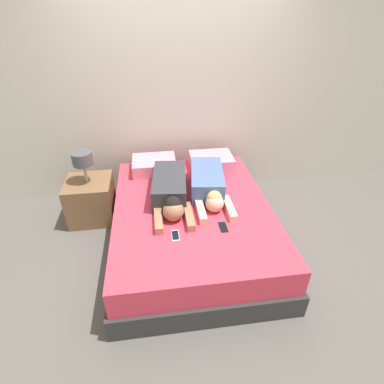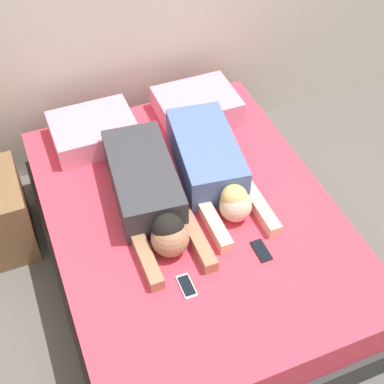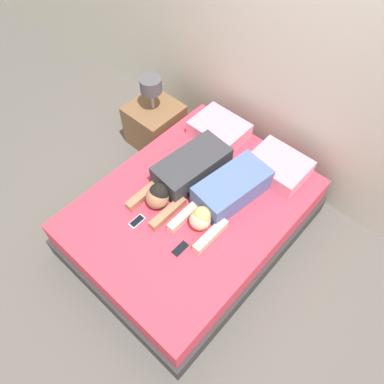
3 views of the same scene
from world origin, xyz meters
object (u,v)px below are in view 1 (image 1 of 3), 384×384
(person_left, at_px, (170,191))
(person_right, at_px, (208,184))
(pillow_head_right, at_px, (211,161))
(cell_phone_left, at_px, (175,236))
(bed, at_px, (192,225))
(cell_phone_right, at_px, (223,227))
(pillow_head_left, at_px, (154,165))
(nightstand, at_px, (91,198))

(person_left, distance_m, person_right, 0.40)
(pillow_head_right, height_order, cell_phone_left, pillow_head_right)
(bed, xyz_separation_m, person_right, (0.20, 0.19, 0.35))
(bed, relative_size, cell_phone_right, 14.78)
(cell_phone_left, height_order, cell_phone_right, same)
(bed, distance_m, cell_phone_left, 0.55)
(person_left, xyz_separation_m, cell_phone_right, (0.42, -0.50, -0.10))
(pillow_head_left, xyz_separation_m, person_left, (0.14, -0.64, 0.03))
(pillow_head_right, distance_m, cell_phone_right, 1.15)
(person_left, relative_size, cell_phone_right, 7.13)
(cell_phone_left, relative_size, nightstand, 0.16)
(pillow_head_right, distance_m, person_right, 0.58)
(pillow_head_left, distance_m, cell_phone_left, 1.21)
(person_left, bearing_deg, pillow_head_right, 50.00)
(bed, xyz_separation_m, nightstand, (-1.09, 0.61, 0.03))
(bed, distance_m, nightstand, 1.25)
(person_left, bearing_deg, cell_phone_left, -90.59)
(nightstand, bearing_deg, person_right, -17.84)
(pillow_head_left, height_order, cell_phone_left, pillow_head_left)
(cell_phone_left, xyz_separation_m, cell_phone_right, (0.43, 0.06, 0.00))
(pillow_head_right, bearing_deg, nightstand, -173.99)
(pillow_head_left, bearing_deg, pillow_head_right, 0.00)
(cell_phone_left, distance_m, nightstand, 1.39)
(pillow_head_left, bearing_deg, person_right, -46.47)
(cell_phone_left, bearing_deg, pillow_head_left, 96.38)
(pillow_head_left, relative_size, nightstand, 0.59)
(pillow_head_right, relative_size, cell_phone_left, 3.59)
(person_left, distance_m, cell_phone_left, 0.57)
(cell_phone_right, bearing_deg, cell_phone_left, -172.65)
(cell_phone_right, distance_m, nightstand, 1.66)
(person_right, bearing_deg, person_left, -169.09)
(bed, height_order, person_left, person_left)
(pillow_head_right, bearing_deg, person_right, -104.06)
(pillow_head_left, height_order, cell_phone_right, pillow_head_left)
(cell_phone_right, height_order, nightstand, nightstand)
(bed, height_order, cell_phone_left, cell_phone_left)
(pillow_head_left, xyz_separation_m, cell_phone_right, (0.56, -1.14, -0.07))
(cell_phone_right, relative_size, nightstand, 0.16)
(bed, relative_size, nightstand, 2.43)
(bed, relative_size, pillow_head_right, 4.11)
(cell_phone_left, relative_size, cell_phone_right, 1.00)
(bed, xyz_separation_m, cell_phone_left, (-0.20, -0.44, 0.25))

